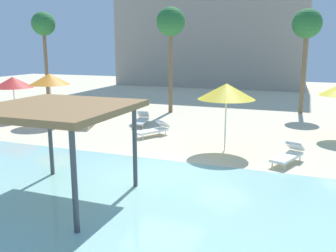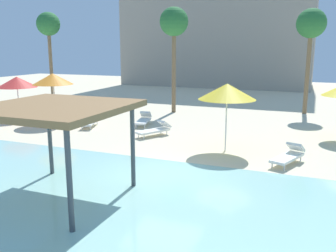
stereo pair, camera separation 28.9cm
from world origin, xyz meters
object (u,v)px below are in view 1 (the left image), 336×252
(lounge_chair_3, at_px, (289,155))
(palm_tree_2, at_px, (44,26))
(beach_umbrella_red_7, at_px, (13,82))
(beach_umbrella_yellow_1, at_px, (226,91))
(lounge_chair_0, at_px, (88,121))
(lounge_chair_1, at_px, (154,129))
(lounge_chair_4, at_px, (142,120))
(palm_tree_0, at_px, (307,26))
(beach_umbrella_orange_2, at_px, (50,79))
(palm_tree_3, at_px, (171,25))
(shade_pavilion, at_px, (57,112))

(lounge_chair_3, bearing_deg, palm_tree_2, -98.26)
(beach_umbrella_red_7, height_order, palm_tree_2, palm_tree_2)
(beach_umbrella_yellow_1, distance_m, palm_tree_2, 20.20)
(lounge_chair_0, bearing_deg, beach_umbrella_yellow_1, 57.01)
(lounge_chair_1, height_order, palm_tree_2, palm_tree_2)
(lounge_chair_1, xyz_separation_m, lounge_chair_4, (-1.68, 2.13, 0.00))
(beach_umbrella_red_7, height_order, palm_tree_0, palm_tree_0)
(lounge_chair_0, bearing_deg, beach_umbrella_red_7, -113.15)
(beach_umbrella_red_7, height_order, lounge_chair_4, beach_umbrella_red_7)
(beach_umbrella_yellow_1, xyz_separation_m, lounge_chair_0, (-8.23, 2.07, -2.24))
(lounge_chair_1, xyz_separation_m, palm_tree_0, (6.76, 9.62, 5.39))
(beach_umbrella_yellow_1, xyz_separation_m, beach_umbrella_red_7, (-13.76, 2.49, -0.28))
(beach_umbrella_red_7, distance_m, lounge_chair_3, 16.89)
(beach_umbrella_orange_2, xyz_separation_m, beach_umbrella_red_7, (-3.07, 0.39, -0.31))
(beach_umbrella_orange_2, distance_m, palm_tree_3, 8.63)
(lounge_chair_0, xyz_separation_m, palm_tree_3, (2.66, 6.17, 5.53))
(palm_tree_3, bearing_deg, beach_umbrella_red_7, -144.94)
(beach_umbrella_yellow_1, distance_m, beach_umbrella_red_7, 13.99)
(lounge_chair_3, xyz_separation_m, palm_tree_3, (-8.25, 9.09, 5.53))
(beach_umbrella_orange_2, bearing_deg, lounge_chair_4, 15.86)
(beach_umbrella_red_7, distance_m, lounge_chair_4, 8.46)
(beach_umbrella_red_7, bearing_deg, lounge_chair_4, 7.40)
(lounge_chair_0, relative_size, lounge_chair_4, 1.00)
(lounge_chair_1, distance_m, palm_tree_3, 8.93)
(beach_umbrella_yellow_1, bearing_deg, shade_pavilion, -115.97)
(lounge_chair_4, bearing_deg, beach_umbrella_red_7, -95.87)
(beach_umbrella_yellow_1, bearing_deg, beach_umbrella_red_7, 169.76)
(lounge_chair_3, xyz_separation_m, palm_tree_0, (0.16, 11.89, 5.39))
(lounge_chair_3, bearing_deg, palm_tree_3, -117.53)
(beach_umbrella_orange_2, distance_m, lounge_chair_3, 13.88)
(lounge_chair_4, bearing_deg, lounge_chair_1, 24.92)
(beach_umbrella_orange_2, relative_size, palm_tree_0, 0.43)
(lounge_chair_4, bearing_deg, palm_tree_2, -132.17)
(lounge_chair_1, bearing_deg, shade_pavilion, 32.04)
(beach_umbrella_red_7, relative_size, palm_tree_2, 0.36)
(beach_umbrella_red_7, bearing_deg, shade_pavilion, -41.85)
(lounge_chair_0, distance_m, lounge_chair_1, 4.35)
(beach_umbrella_yellow_1, distance_m, palm_tree_0, 11.83)
(beach_umbrella_yellow_1, relative_size, beach_umbrella_red_7, 1.11)
(shade_pavilion, distance_m, palm_tree_3, 15.59)
(shade_pavilion, xyz_separation_m, palm_tree_3, (-2.23, 15.09, 3.25))
(beach_umbrella_yellow_1, bearing_deg, palm_tree_0, 75.57)
(lounge_chair_0, distance_m, palm_tree_2, 13.27)
(shade_pavilion, distance_m, palm_tree_2, 22.08)
(lounge_chair_3, relative_size, lounge_chair_4, 1.00)
(beach_umbrella_red_7, height_order, lounge_chair_3, beach_umbrella_red_7)
(beach_umbrella_orange_2, bearing_deg, lounge_chair_0, -0.68)
(lounge_chair_1, height_order, palm_tree_0, palm_tree_0)
(palm_tree_0, bearing_deg, lounge_chair_0, -140.98)
(shade_pavilion, distance_m, beach_umbrella_orange_2, 11.58)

